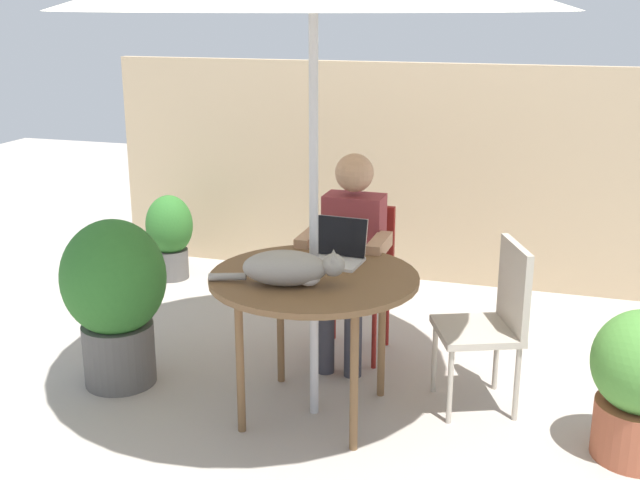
{
  "coord_description": "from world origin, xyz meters",
  "views": [
    {
      "loc": [
        1.12,
        -3.5,
        2.02
      ],
      "look_at": [
        0.0,
        0.1,
        0.9
      ],
      "focal_mm": 44.61,
      "sensor_mm": 36.0,
      "label": 1
    }
  ],
  "objects_px": {
    "chair_occupied": "(357,268)",
    "cat": "(290,268)",
    "patio_table": "(314,287)",
    "person_seated": "(351,248)",
    "laptop": "(335,249)",
    "potted_plant_near_fence": "(170,233)",
    "chair_empty": "(494,314)",
    "potted_plant_corner": "(115,294)"
  },
  "relations": [
    {
      "from": "laptop",
      "to": "cat",
      "type": "xyz_separation_m",
      "value": [
        -0.1,
        -0.43,
        0.02
      ]
    },
    {
      "from": "laptop",
      "to": "cat",
      "type": "distance_m",
      "value": 0.44
    },
    {
      "from": "cat",
      "to": "potted_plant_corner",
      "type": "height_order",
      "value": "potted_plant_corner"
    },
    {
      "from": "patio_table",
      "to": "potted_plant_corner",
      "type": "bearing_deg",
      "value": 179.6
    },
    {
      "from": "chair_empty",
      "to": "potted_plant_near_fence",
      "type": "xyz_separation_m",
      "value": [
        -2.53,
        1.33,
        -0.16
      ]
    },
    {
      "from": "patio_table",
      "to": "potted_plant_near_fence",
      "type": "distance_m",
      "value": 2.4
    },
    {
      "from": "laptop",
      "to": "potted_plant_corner",
      "type": "distance_m",
      "value": 1.23
    },
    {
      "from": "chair_occupied",
      "to": "potted_plant_corner",
      "type": "bearing_deg",
      "value": -143.3
    },
    {
      "from": "person_seated",
      "to": "laptop",
      "type": "height_order",
      "value": "person_seated"
    },
    {
      "from": "person_seated",
      "to": "laptop",
      "type": "relative_size",
      "value": 3.86
    },
    {
      "from": "patio_table",
      "to": "potted_plant_corner",
      "type": "xyz_separation_m",
      "value": [
        -1.13,
        0.01,
        -0.16
      ]
    },
    {
      "from": "cat",
      "to": "potted_plant_near_fence",
      "type": "relative_size",
      "value": 1.0
    },
    {
      "from": "potted_plant_corner",
      "to": "chair_empty",
      "type": "bearing_deg",
      "value": 9.78
    },
    {
      "from": "chair_occupied",
      "to": "chair_empty",
      "type": "distance_m",
      "value": 0.99
    },
    {
      "from": "potted_plant_near_fence",
      "to": "potted_plant_corner",
      "type": "distance_m",
      "value": 1.77
    },
    {
      "from": "person_seated",
      "to": "laptop",
      "type": "bearing_deg",
      "value": -85.6
    },
    {
      "from": "potted_plant_corner",
      "to": "laptop",
      "type": "bearing_deg",
      "value": 11.96
    },
    {
      "from": "chair_occupied",
      "to": "cat",
      "type": "height_order",
      "value": "cat"
    },
    {
      "from": "chair_empty",
      "to": "laptop",
      "type": "height_order",
      "value": "laptop"
    },
    {
      "from": "cat",
      "to": "person_seated",
      "type": "bearing_deg",
      "value": 85.95
    },
    {
      "from": "chair_occupied",
      "to": "potted_plant_corner",
      "type": "relative_size",
      "value": 0.94
    },
    {
      "from": "chair_occupied",
      "to": "person_seated",
      "type": "xyz_separation_m",
      "value": [
        -0.0,
        -0.16,
        0.17
      ]
    },
    {
      "from": "laptop",
      "to": "chair_occupied",
      "type": "bearing_deg",
      "value": 93.25
    },
    {
      "from": "cat",
      "to": "laptop",
      "type": "bearing_deg",
      "value": 77.47
    },
    {
      "from": "laptop",
      "to": "potted_plant_near_fence",
      "type": "relative_size",
      "value": 0.49
    },
    {
      "from": "person_seated",
      "to": "laptop",
      "type": "distance_m",
      "value": 0.46
    },
    {
      "from": "cat",
      "to": "chair_occupied",
      "type": "bearing_deg",
      "value": 86.57
    },
    {
      "from": "laptop",
      "to": "potted_plant_corner",
      "type": "bearing_deg",
      "value": -168.04
    },
    {
      "from": "patio_table",
      "to": "chair_empty",
      "type": "distance_m",
      "value": 0.93
    },
    {
      "from": "patio_table",
      "to": "cat",
      "type": "height_order",
      "value": "cat"
    },
    {
      "from": "patio_table",
      "to": "person_seated",
      "type": "relative_size",
      "value": 0.85
    },
    {
      "from": "cat",
      "to": "potted_plant_near_fence",
      "type": "xyz_separation_m",
      "value": [
        -1.62,
        1.85,
        -0.48
      ]
    },
    {
      "from": "chair_occupied",
      "to": "chair_empty",
      "type": "bearing_deg",
      "value": -30.6
    },
    {
      "from": "laptop",
      "to": "potted_plant_near_fence",
      "type": "xyz_separation_m",
      "value": [
        -1.72,
        1.42,
        -0.46
      ]
    },
    {
      "from": "potted_plant_near_fence",
      "to": "cat",
      "type": "bearing_deg",
      "value": -48.8
    },
    {
      "from": "patio_table",
      "to": "chair_occupied",
      "type": "xyz_separation_m",
      "value": [
        0.0,
        0.85,
        -0.17
      ]
    },
    {
      "from": "laptop",
      "to": "potted_plant_near_fence",
      "type": "distance_m",
      "value": 2.28
    },
    {
      "from": "chair_empty",
      "to": "patio_table",
      "type": "bearing_deg",
      "value": -157.64
    },
    {
      "from": "patio_table",
      "to": "potted_plant_near_fence",
      "type": "height_order",
      "value": "patio_table"
    },
    {
      "from": "chair_occupied",
      "to": "person_seated",
      "type": "height_order",
      "value": "person_seated"
    },
    {
      "from": "potted_plant_corner",
      "to": "potted_plant_near_fence",
      "type": "bearing_deg",
      "value": 108.25
    },
    {
      "from": "patio_table",
      "to": "chair_empty",
      "type": "height_order",
      "value": "chair_empty"
    }
  ]
}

